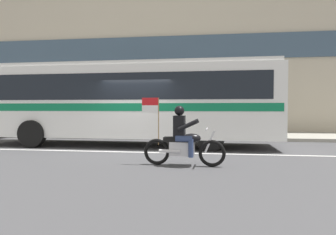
# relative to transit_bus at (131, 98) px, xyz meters

# --- Properties ---
(ground_plane) EXTENTS (60.00, 60.00, 0.00)m
(ground_plane) POSITION_rel_transit_bus_xyz_m (0.52, -1.19, -1.88)
(ground_plane) COLOR #3D3D3F
(sidewalk_curb) EXTENTS (28.00, 3.80, 0.15)m
(sidewalk_curb) POSITION_rel_transit_bus_xyz_m (0.52, 3.91, -1.81)
(sidewalk_curb) COLOR gray
(sidewalk_curb) RESTS_ON ground_plane
(lane_center_stripe) EXTENTS (26.60, 0.14, 0.01)m
(lane_center_stripe) POSITION_rel_transit_bus_xyz_m (0.52, -1.79, -1.88)
(lane_center_stripe) COLOR silver
(lane_center_stripe) RESTS_ON ground_plane
(office_building_facade) EXTENTS (28.00, 0.89, 14.36)m
(office_building_facade) POSITION_rel_transit_bus_xyz_m (0.52, 6.20, 5.30)
(office_building_facade) COLOR #B2A893
(office_building_facade) RESTS_ON ground_plane
(transit_bus) EXTENTS (11.45, 2.82, 3.22)m
(transit_bus) POSITION_rel_transit_bus_xyz_m (0.00, 0.00, 0.00)
(transit_bus) COLOR white
(transit_bus) RESTS_ON ground_plane
(motorcycle_with_rider) EXTENTS (2.19, 0.64, 1.78)m
(motorcycle_with_rider) POSITION_rel_transit_bus_xyz_m (2.42, -3.86, -1.22)
(motorcycle_with_rider) COLOR black
(motorcycle_with_rider) RESTS_ON ground_plane
(fire_hydrant) EXTENTS (0.22, 0.30, 0.75)m
(fire_hydrant) POSITION_rel_transit_bus_xyz_m (-3.72, 3.16, -1.36)
(fire_hydrant) COLOR red
(fire_hydrant) RESTS_ON sidewalk_curb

